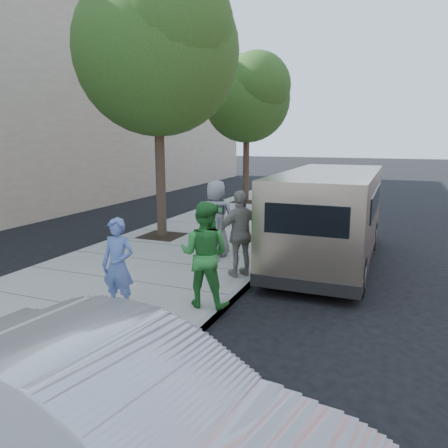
# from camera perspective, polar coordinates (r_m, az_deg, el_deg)

# --- Properties ---
(ground) EXTENTS (120.00, 120.00, 0.00)m
(ground) POSITION_cam_1_polar(r_m,az_deg,el_deg) (10.20, -3.58, -6.23)
(ground) COLOR black
(ground) RESTS_ON ground
(sidewalk) EXTENTS (5.00, 60.00, 0.15)m
(sidewalk) POSITION_cam_1_polar(r_m,az_deg,el_deg) (10.64, -8.47, -5.18)
(sidewalk) COLOR gray
(sidewalk) RESTS_ON ground
(curb_face) EXTENTS (0.12, 60.00, 0.16)m
(curb_face) POSITION_cam_1_polar(r_m,az_deg,el_deg) (9.67, 4.19, -6.77)
(curb_face) COLOR gray
(curb_face) RESTS_ON ground
(tree_near) EXTENTS (4.62, 4.60, 7.53)m
(tree_near) POSITION_cam_1_polar(r_m,az_deg,el_deg) (13.15, -8.58, 22.04)
(tree_near) COLOR black
(tree_near) RESTS_ON sidewalk
(tree_far) EXTENTS (3.92, 3.80, 6.49)m
(tree_far) POSITION_cam_1_polar(r_m,az_deg,el_deg) (19.93, 3.12, 16.50)
(tree_far) COLOR black
(tree_far) RESTS_ON sidewalk
(parking_meter) EXTENTS (0.29, 0.12, 1.38)m
(parking_meter) POSITION_cam_1_polar(r_m,az_deg,el_deg) (10.17, -0.77, 0.41)
(parking_meter) COLOR gray
(parking_meter) RESTS_ON sidewalk
(van) EXTENTS (2.09, 6.13, 2.27)m
(van) POSITION_cam_1_polar(r_m,az_deg,el_deg) (10.89, 13.60, 1.10)
(van) COLOR tan
(van) RESTS_ON ground
(sedan) EXTENTS (4.63, 2.12, 1.47)m
(sedan) POSITION_cam_1_polar(r_m,az_deg,el_deg) (4.06, -13.74, -24.12)
(sedan) COLOR #BBBDC3
(sedan) RESTS_ON ground
(person_officer) EXTENTS (0.61, 0.43, 1.61)m
(person_officer) POSITION_cam_1_polar(r_m,az_deg,el_deg) (7.56, -13.66, -5.27)
(person_officer) COLOR #536EB1
(person_officer) RESTS_ON sidewalk
(person_green_shirt) EXTENTS (0.96, 0.78, 1.85)m
(person_green_shirt) POSITION_cam_1_polar(r_m,az_deg,el_deg) (7.58, -2.56, -3.96)
(person_green_shirt) COLOR #2A8132
(person_green_shirt) RESTS_ON sidewalk
(person_gray_shirt) EXTENTS (1.01, 0.74, 1.90)m
(person_gray_shirt) POSITION_cam_1_polar(r_m,az_deg,el_deg) (10.78, -1.04, 0.76)
(person_gray_shirt) COLOR gray
(person_gray_shirt) RESTS_ON sidewalk
(person_striped_polo) EXTENTS (1.06, 1.10, 1.84)m
(person_striped_polo) POSITION_cam_1_polar(r_m,az_deg,el_deg) (9.19, 2.23, -1.28)
(person_striped_polo) COLOR gray
(person_striped_polo) RESTS_ON sidewalk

